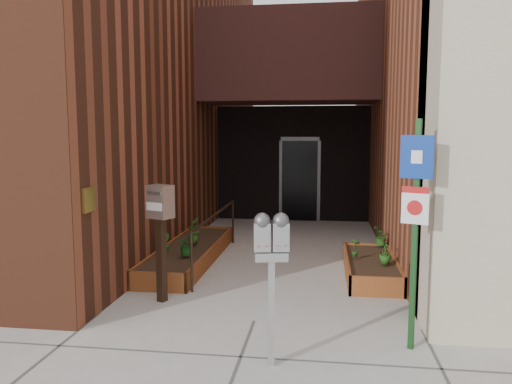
% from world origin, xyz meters
% --- Properties ---
extents(ground, '(80.00, 80.00, 0.00)m').
position_xyz_m(ground, '(0.00, 0.00, 0.00)').
color(ground, '#9E9991').
rests_on(ground, ground).
extents(architecture, '(20.00, 14.60, 10.00)m').
position_xyz_m(architecture, '(-0.18, 6.89, 4.98)').
color(architecture, brown).
rests_on(architecture, ground).
extents(planter_left, '(0.90, 3.60, 0.30)m').
position_xyz_m(planter_left, '(-1.55, 2.70, 0.13)').
color(planter_left, brown).
rests_on(planter_left, ground).
extents(planter_right, '(0.80, 2.20, 0.30)m').
position_xyz_m(planter_right, '(1.60, 2.20, 0.13)').
color(planter_right, brown).
rests_on(planter_right, ground).
extents(handrail, '(0.04, 3.34, 0.90)m').
position_xyz_m(handrail, '(-1.05, 2.65, 0.75)').
color(handrail, black).
rests_on(handrail, ground).
extents(parking_meter, '(0.36, 0.19, 1.54)m').
position_xyz_m(parking_meter, '(0.33, -1.13, 1.19)').
color(parking_meter, '#98989A').
rests_on(parking_meter, ground).
extents(sign_post, '(0.32, 0.15, 2.45)m').
position_xyz_m(sign_post, '(1.77, -0.56, 1.51)').
color(sign_post, '#143715').
rests_on(sign_post, ground).
extents(payment_dropbox, '(0.39, 0.34, 1.61)m').
position_xyz_m(payment_dropbox, '(-1.35, 0.56, 1.16)').
color(payment_dropbox, black).
rests_on(payment_dropbox, ground).
extents(shrub_left_a, '(0.43, 0.43, 0.34)m').
position_xyz_m(shrub_left_a, '(-1.40, 1.96, 0.47)').
color(shrub_left_a, '#17511A').
rests_on(shrub_left_a, planter_left).
extents(shrub_left_b, '(0.26, 0.26, 0.35)m').
position_xyz_m(shrub_left_b, '(-1.77, 1.97, 0.48)').
color(shrub_left_b, '#25631C').
rests_on(shrub_left_b, planter_left).
extents(shrub_left_c, '(0.25, 0.25, 0.35)m').
position_xyz_m(shrub_left_c, '(-1.52, 2.83, 0.47)').
color(shrub_left_c, '#215217').
rests_on(shrub_left_c, planter_left).
extents(shrub_left_d, '(0.29, 0.29, 0.40)m').
position_xyz_m(shrub_left_d, '(-1.61, 3.36, 0.50)').
color(shrub_left_d, '#265217').
rests_on(shrub_left_d, planter_left).
extents(shrub_right_a, '(0.19, 0.19, 0.32)m').
position_xyz_m(shrub_right_a, '(1.78, 1.86, 0.46)').
color(shrub_right_a, '#245618').
rests_on(shrub_right_a, planter_right).
extents(shrub_right_b, '(0.23, 0.23, 0.31)m').
position_xyz_m(shrub_right_b, '(1.35, 2.20, 0.46)').
color(shrub_right_b, '#225217').
rests_on(shrub_right_b, planter_right).
extents(shrub_right_c, '(0.42, 0.42, 0.34)m').
position_xyz_m(shrub_right_c, '(1.85, 3.10, 0.47)').
color(shrub_right_c, '#235217').
rests_on(shrub_right_c, planter_right).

